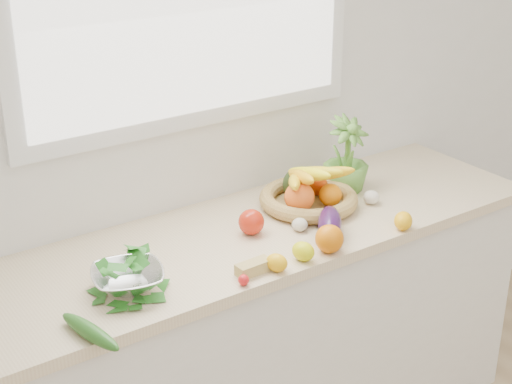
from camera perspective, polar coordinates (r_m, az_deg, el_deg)
back_wall at (r=2.70m, az=-4.80°, el=7.87°), size 4.50×0.02×2.70m
counter_cabinet at (r=2.87m, az=-1.07°, el=-11.52°), size 2.20×0.58×0.86m
countertop at (r=2.63m, az=-1.15°, el=-3.49°), size 2.24×0.62×0.04m
orange_loose at (r=2.50m, az=5.36°, el=-3.41°), size 0.11×0.11×0.09m
lemon_a at (r=2.39m, az=1.52°, el=-5.16°), size 0.08×0.09×0.06m
lemon_b at (r=2.69m, az=10.66°, el=-2.08°), size 0.10×0.10×0.06m
lemon_c at (r=2.46m, az=3.46°, el=-4.33°), size 0.08×0.09×0.06m
apple at (r=2.61m, az=-0.34°, el=-2.20°), size 0.11×0.11×0.09m
ginger at (r=2.39m, az=-0.17°, el=-5.50°), size 0.12×0.05×0.04m
garlic_a at (r=2.87m, az=8.38°, el=-0.39°), size 0.07×0.07×0.05m
garlic_b at (r=2.70m, az=3.56°, el=-1.85°), size 0.05×0.05×0.04m
garlic_c at (r=2.64m, az=3.20°, el=-2.39°), size 0.06×0.06×0.05m
eggplant at (r=2.61m, az=5.39°, el=-2.27°), size 0.20×0.21×0.08m
cucumber at (r=2.13m, az=-11.98°, el=-9.90°), size 0.10×0.25×0.04m
radish at (r=2.32m, az=-0.91°, el=-6.42°), size 0.04×0.04×0.03m
potted_herb at (r=2.93m, az=6.58°, el=2.54°), size 0.19×0.19×0.30m
fruit_basket at (r=2.80m, az=3.81°, el=-0.12°), size 0.37×0.37×0.19m
colander_with_spinach at (r=2.31m, az=-9.34°, el=-5.88°), size 0.26×0.26×0.11m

